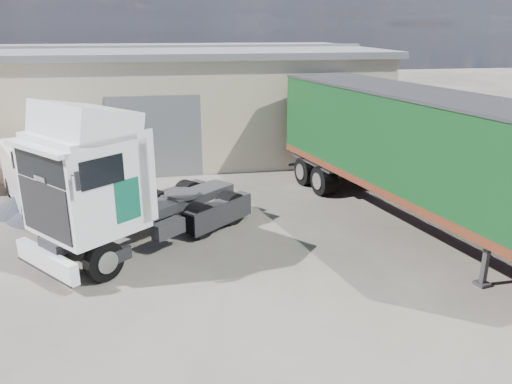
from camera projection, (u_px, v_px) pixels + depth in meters
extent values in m
plane|color=#2B2822|center=(229.00, 281.00, 13.23)|extent=(120.00, 120.00, 0.00)
cube|color=#B7A78C|center=(80.00, 103.00, 26.40)|extent=(30.00, 12.00, 5.00)
cube|color=slate|center=(74.00, 51.00, 25.55)|extent=(30.60, 12.60, 0.30)
cube|color=slate|center=(155.00, 137.00, 21.65)|extent=(4.00, 0.08, 3.60)
cube|color=slate|center=(74.00, 47.00, 25.49)|extent=(30.60, 0.40, 0.15)
cube|color=maroon|center=(492.00, 159.00, 20.28)|extent=(0.35, 26.00, 2.50)
cylinder|color=black|center=(80.00, 249.00, 13.82)|extent=(2.50, 2.64, 1.10)
cylinder|color=black|center=(178.00, 213.00, 16.48)|extent=(2.54, 2.68, 1.10)
cylinder|color=black|center=(208.00, 201.00, 17.55)|extent=(2.54, 2.68, 1.10)
cube|color=#2D2D30|center=(150.00, 212.00, 15.52)|extent=(5.77, 5.20, 0.31)
cube|color=silver|center=(47.00, 261.00, 13.09)|extent=(1.93, 2.16, 0.57)
cube|color=silver|center=(84.00, 184.00, 13.50)|extent=(3.50, 3.52, 2.54)
cube|color=black|center=(45.00, 210.00, 12.75)|extent=(1.55, 1.76, 1.45)
cube|color=black|center=(40.00, 166.00, 12.40)|extent=(1.57, 1.79, 0.78)
cube|color=silver|center=(85.00, 123.00, 13.13)|extent=(3.20, 3.26, 1.27)
cube|color=#0B4F39|center=(73.00, 181.00, 14.68)|extent=(0.59, 0.52, 1.14)
cube|color=#0B4F39|center=(128.00, 200.00, 13.12)|extent=(0.59, 0.52, 1.14)
cylinder|color=#2D2D30|center=(181.00, 194.00, 16.44)|extent=(1.61, 1.61, 0.12)
cube|color=#2D2D30|center=(485.00, 264.00, 12.82)|extent=(0.40, 0.40, 1.22)
cylinder|color=black|center=(339.00, 172.00, 20.82)|extent=(3.03, 1.78, 1.18)
cube|color=#2D2D30|center=(410.00, 196.00, 16.76)|extent=(3.85, 13.20, 0.39)
cube|color=#562813|center=(411.00, 185.00, 16.64)|extent=(5.69, 13.62, 0.27)
cube|color=black|center=(416.00, 139.00, 16.14)|extent=(5.69, 13.62, 2.89)
cube|color=#2D2D30|center=(421.00, 93.00, 15.67)|extent=(5.77, 13.70, 0.09)
cylinder|color=black|center=(58.00, 210.00, 17.22)|extent=(2.31, 1.56, 0.75)
cylinder|color=black|center=(37.00, 183.00, 20.11)|extent=(2.31, 1.56, 0.75)
cube|color=silver|center=(43.00, 175.00, 18.41)|extent=(4.07, 5.67, 1.94)
cube|color=silver|center=(57.00, 192.00, 16.71)|extent=(2.34, 1.78, 1.25)
cube|color=black|center=(53.00, 172.00, 16.69)|extent=(1.87, 0.88, 0.68)
cone|color=black|center=(80.00, 194.00, 18.34)|extent=(6.76, 6.76, 1.09)
cone|color=black|center=(142.00, 200.00, 18.50)|extent=(2.54, 2.54, 0.54)
cone|color=black|center=(20.00, 202.00, 18.17)|extent=(3.10, 3.10, 0.65)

